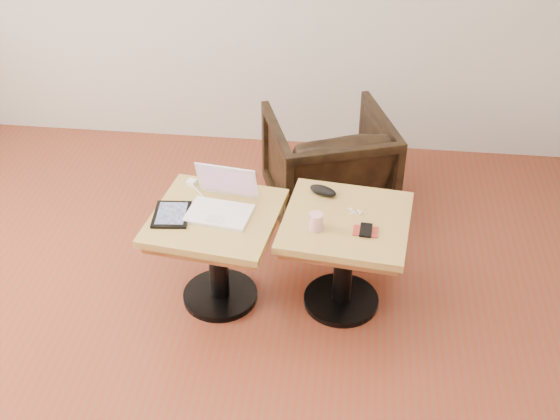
# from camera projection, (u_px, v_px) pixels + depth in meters

# --- Properties ---
(room_shell) EXTENTS (4.52, 4.52, 2.71)m
(room_shell) POSITION_uv_depth(u_px,v_px,m) (137.00, 119.00, 2.41)
(room_shell) COLOR brown
(room_shell) RESTS_ON ground
(side_table_left) EXTENTS (0.66, 0.66, 0.54)m
(side_table_left) POSITION_uv_depth(u_px,v_px,m) (216.00, 236.00, 3.42)
(side_table_left) COLOR black
(side_table_left) RESTS_ON ground
(side_table_right) EXTENTS (0.65, 0.65, 0.54)m
(side_table_right) POSITION_uv_depth(u_px,v_px,m) (345.00, 241.00, 3.39)
(side_table_right) COLOR black
(side_table_right) RESTS_ON ground
(laptop) EXTENTS (0.33, 0.31, 0.21)m
(laptop) POSITION_uv_depth(u_px,v_px,m) (222.00, 203.00, 3.35)
(laptop) COLOR white
(laptop) RESTS_ON side_table_left
(tablet) EXTENTS (0.19, 0.23, 0.02)m
(tablet) POSITION_uv_depth(u_px,v_px,m) (172.00, 214.00, 3.33)
(tablet) COLOR black
(tablet) RESTS_ON side_table_left
(charging_adapter) EXTENTS (0.05, 0.05, 0.03)m
(charging_adapter) POSITION_uv_depth(u_px,v_px,m) (192.00, 183.00, 3.55)
(charging_adapter) COLOR white
(charging_adapter) RESTS_ON side_table_left
(glasses_case) EXTENTS (0.16, 0.12, 0.05)m
(glasses_case) POSITION_uv_depth(u_px,v_px,m) (323.00, 191.00, 3.47)
(glasses_case) COLOR black
(glasses_case) RESTS_ON side_table_right
(striped_cup) EXTENTS (0.08, 0.08, 0.08)m
(striped_cup) POSITION_uv_depth(u_px,v_px,m) (316.00, 222.00, 3.23)
(striped_cup) COLOR #E75A6D
(striped_cup) RESTS_ON side_table_right
(earbuds_tangle) EXTENTS (0.07, 0.05, 0.01)m
(earbuds_tangle) POSITION_uv_depth(u_px,v_px,m) (356.00, 211.00, 3.35)
(earbuds_tangle) COLOR white
(earbuds_tangle) RESTS_ON side_table_right
(phone_on_sleeve) EXTENTS (0.12, 0.11, 0.01)m
(phone_on_sleeve) POSITION_uv_depth(u_px,v_px,m) (366.00, 231.00, 3.23)
(phone_on_sleeve) COLOR maroon
(phone_on_sleeve) RESTS_ON side_table_right
(armchair) EXTENTS (0.86, 0.87, 0.63)m
(armchair) POSITION_uv_depth(u_px,v_px,m) (328.00, 165.00, 4.13)
(armchair) COLOR black
(armchair) RESTS_ON ground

